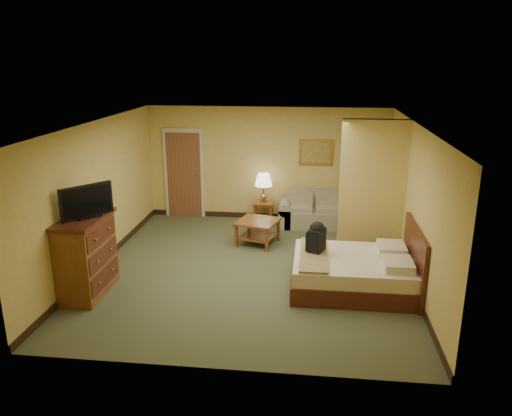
# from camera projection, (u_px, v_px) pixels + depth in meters

# --- Properties ---
(floor) EXTENTS (6.00, 6.00, 0.00)m
(floor) POSITION_uv_depth(u_px,v_px,m) (251.00, 269.00, 8.95)
(floor) COLOR #4A5134
(floor) RESTS_ON ground
(ceiling) EXTENTS (6.00, 6.00, 0.00)m
(ceiling) POSITION_uv_depth(u_px,v_px,m) (250.00, 124.00, 8.20)
(ceiling) COLOR white
(ceiling) RESTS_ON back_wall
(back_wall) EXTENTS (5.50, 0.02, 2.60)m
(back_wall) POSITION_uv_depth(u_px,v_px,m) (267.00, 164.00, 11.43)
(back_wall) COLOR #D4B85A
(back_wall) RESTS_ON floor
(left_wall) EXTENTS (0.02, 6.00, 2.60)m
(left_wall) POSITION_uv_depth(u_px,v_px,m) (98.00, 195.00, 8.88)
(left_wall) COLOR #D4B85A
(left_wall) RESTS_ON floor
(right_wall) EXTENTS (0.02, 6.00, 2.60)m
(right_wall) POSITION_uv_depth(u_px,v_px,m) (415.00, 205.00, 8.27)
(right_wall) COLOR #D4B85A
(right_wall) RESTS_ON floor
(partition) EXTENTS (1.20, 0.15, 2.60)m
(partition) POSITION_uv_depth(u_px,v_px,m) (372.00, 190.00, 9.22)
(partition) COLOR #D4B85A
(partition) RESTS_ON floor
(door) EXTENTS (0.94, 0.16, 2.10)m
(door) POSITION_uv_depth(u_px,v_px,m) (184.00, 174.00, 11.68)
(door) COLOR beige
(door) RESTS_ON floor
(baseboard) EXTENTS (5.50, 0.02, 0.12)m
(baseboard) POSITION_uv_depth(u_px,v_px,m) (267.00, 216.00, 11.78)
(baseboard) COLOR black
(baseboard) RESTS_ON floor
(loveseat) EXTENTS (1.55, 0.72, 0.79)m
(loveseat) POSITION_uv_depth(u_px,v_px,m) (314.00, 215.00, 11.20)
(loveseat) COLOR gray
(loveseat) RESTS_ON floor
(side_table) EXTENTS (0.46, 0.46, 0.51)m
(side_table) POSITION_uv_depth(u_px,v_px,m) (263.00, 209.00, 11.38)
(side_table) COLOR brown
(side_table) RESTS_ON floor
(table_lamp) EXTENTS (0.39, 0.39, 0.65)m
(table_lamp) POSITION_uv_depth(u_px,v_px,m) (264.00, 181.00, 11.19)
(table_lamp) COLOR #AA853E
(table_lamp) RESTS_ON side_table
(coffee_table) EXTENTS (0.95, 0.95, 0.49)m
(coffee_table) POSITION_uv_depth(u_px,v_px,m) (258.00, 227.00, 10.10)
(coffee_table) COLOR brown
(coffee_table) RESTS_ON floor
(wall_picture) EXTENTS (0.76, 0.04, 0.59)m
(wall_picture) POSITION_uv_depth(u_px,v_px,m) (316.00, 153.00, 11.19)
(wall_picture) COLOR #B78E3F
(wall_picture) RESTS_ON back_wall
(dresser) EXTENTS (0.63, 1.20, 1.29)m
(dresser) POSITION_uv_depth(u_px,v_px,m) (86.00, 255.00, 7.89)
(dresser) COLOR brown
(dresser) RESTS_ON floor
(tv) EXTENTS (0.57, 0.70, 0.52)m
(tv) POSITION_uv_depth(u_px,v_px,m) (87.00, 202.00, 7.62)
(tv) COLOR black
(tv) RESTS_ON dresser
(bed) EXTENTS (1.98, 1.68, 1.09)m
(bed) POSITION_uv_depth(u_px,v_px,m) (357.00, 271.00, 8.16)
(bed) COLOR #461A10
(bed) RESTS_ON floor
(backpack) EXTENTS (0.32, 0.38, 0.55)m
(backpack) POSITION_uv_depth(u_px,v_px,m) (317.00, 237.00, 8.20)
(backpack) COLOR black
(backpack) RESTS_ON bed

